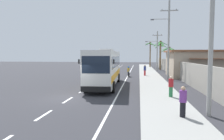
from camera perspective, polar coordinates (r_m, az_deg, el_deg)
ground_plane at (r=16.33m, az=-11.03°, el=-7.47°), size 160.00×160.00×0.00m
sidewalk_kerb at (r=25.43m, az=11.20°, el=-3.15°), size 3.20×90.00×0.14m
lane_markings at (r=30.27m, az=1.67°, el=-2.04°), size 3.54×71.00×0.01m
boundary_wall at (r=29.76m, az=18.04°, el=-0.03°), size 0.24×60.00×2.41m
coach_bus_foreground at (r=21.78m, az=-1.94°, el=0.92°), size 3.12×11.47×3.93m
motorcycle_beside_bus at (r=31.34m, az=4.55°, el=-0.67°), size 0.56×1.96×1.56m
pedestrian_near_kerb at (r=11.15m, az=18.92°, el=-8.08°), size 0.36×0.36×1.56m
pedestrian_midwalk at (r=16.14m, az=15.89°, el=-4.30°), size 0.36×0.36×1.55m
pedestrian_far_walk at (r=31.98m, az=9.02°, el=-0.00°), size 0.36×0.36×1.61m
utility_pole_nearest at (r=12.21m, az=25.77°, el=13.00°), size 2.46×0.24×10.00m
utility_pole_mid at (r=28.04m, az=15.16°, el=8.47°), size 3.47×0.24×10.23m
utility_pole_far at (r=44.11m, az=12.20°, el=5.51°), size 3.47×0.24×8.15m
palm_nearest at (r=41.14m, az=15.42°, el=4.61°), size 3.35×3.36×4.91m
palm_second at (r=55.11m, az=10.45°, el=5.40°), size 2.96×3.14×6.65m
palm_third at (r=49.66m, az=13.10°, el=5.11°), size 3.34×3.36×6.02m
palm_fourth at (r=46.20m, az=13.18°, el=5.43°), size 3.10×3.10×6.37m
roadside_building at (r=34.09m, az=26.32°, el=1.57°), size 13.71×8.99×3.95m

